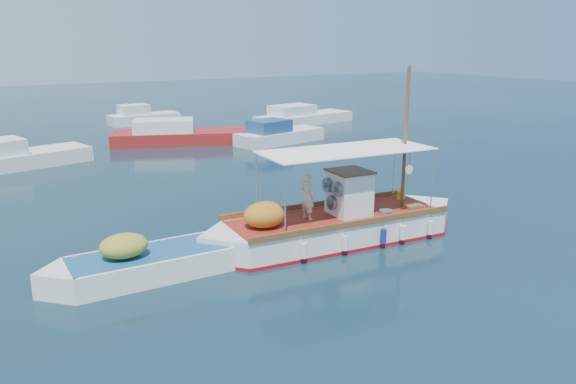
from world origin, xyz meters
TOP-DOWN VIEW (x-y plane):
  - ground at (0.00, 0.00)m, footprint 160.00×160.00m
  - fishing_caique at (0.20, -0.66)m, footprint 9.68×3.21m
  - dinghy at (-5.99, -0.36)m, footprint 6.49×1.83m
  - bg_boat_nw at (-8.06, 17.26)m, footprint 7.90×4.13m
  - bg_boat_n at (2.37, 19.89)m, footprint 9.85×5.98m
  - bg_boat_ne at (7.87, 16.71)m, footprint 6.50×3.46m
  - bg_boat_e at (13.95, 23.45)m, footprint 8.95×3.99m
  - bg_boat_far_n at (2.78, 30.15)m, footprint 5.69×2.40m

SIDE VIEW (x-z plane):
  - ground at x=0.00m, z-range 0.00..0.00m
  - dinghy at x=-5.99m, z-range -0.46..1.12m
  - bg_boat_n at x=2.37m, z-range -0.41..1.39m
  - bg_boat_ne at x=7.87m, z-range -0.41..1.39m
  - bg_boat_nw at x=-8.06m, z-range -0.41..1.39m
  - bg_boat_e at x=13.95m, z-range -0.41..1.39m
  - bg_boat_far_n at x=2.78m, z-range -0.41..1.39m
  - fishing_caique at x=0.20m, z-range -2.44..3.48m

